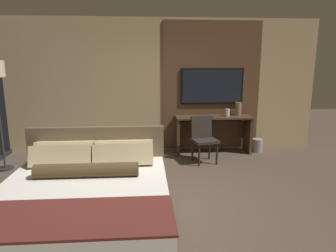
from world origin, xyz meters
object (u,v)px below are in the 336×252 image
object	(u,v)px
desk_chair	(203,135)
book	(208,116)
bed	(85,201)
tv	(212,86)
waste_bin	(257,145)
vase_short	(227,112)
vase_tall	(238,109)
desk	(213,128)

from	to	relation	value
desk_chair	book	xyz separation A→B (m)	(0.21, 0.52, 0.28)
desk_chair	bed	bearing A→B (deg)	-140.24
book	bed	bearing A→B (deg)	-125.72
bed	tv	bearing A→B (deg)	55.33
tv	desk_chair	world-z (taller)	tv
desk_chair	waste_bin	size ratio (longest dim) A/B	3.15
vase_short	waste_bin	distance (m)	0.99
vase_tall	waste_bin	distance (m)	0.90
tv	vase_tall	distance (m)	0.74
desk_chair	vase_short	world-z (taller)	vase_short
waste_bin	vase_tall	bearing A→B (deg)	161.93
vase_tall	vase_short	distance (m)	0.28
desk_chair	book	distance (m)	0.62
desk	tv	world-z (taller)	tv
bed	vase_short	world-z (taller)	bed
book	desk_chair	bearing A→B (deg)	-111.59
vase_short	waste_bin	bearing A→B (deg)	-3.50
book	waste_bin	xyz separation A→B (m)	(1.10, 0.03, -0.66)
bed	waste_bin	size ratio (longest dim) A/B	7.73
bed	book	world-z (taller)	bed
book	waste_bin	bearing A→B (deg)	1.55
tv	bed	bearing A→B (deg)	-124.67
vase_short	vase_tall	bearing A→B (deg)	20.12
book	vase_short	bearing A→B (deg)	9.73
desk	waste_bin	size ratio (longest dim) A/B	5.65
tv	desk_chair	bearing A→B (deg)	-112.01
desk	tv	bearing A→B (deg)	90.00
bed	book	distance (m)	3.48
tv	book	size ratio (longest dim) A/B	5.73
desk_chair	vase_short	bearing A→B (deg)	31.71
desk	book	size ratio (longest dim) A/B	6.74
vase_short	book	distance (m)	0.43
vase_short	book	world-z (taller)	vase_short
vase_short	waste_bin	size ratio (longest dim) A/B	0.54
desk	vase_short	world-z (taller)	vase_short
vase_short	waste_bin	world-z (taller)	vase_short
tv	vase_short	size ratio (longest dim) A/B	8.89
desk	book	world-z (taller)	book
tv	vase_tall	world-z (taller)	tv
desk_chair	vase_short	distance (m)	0.92
tv	vase_tall	xyz separation A→B (m)	(0.56, -0.12, -0.48)
desk_chair	tv	bearing A→B (deg)	56.17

